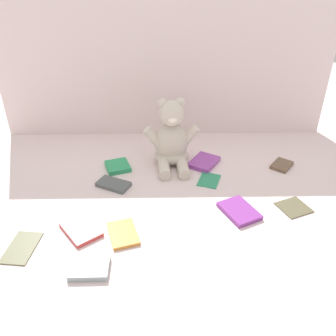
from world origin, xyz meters
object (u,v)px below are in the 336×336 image
(book_case_7, at_px, (209,180))
(book_case_10, at_px, (239,211))
(book_case_3, at_px, (113,184))
(book_case_8, at_px, (89,268))
(book_case_0, at_px, (294,207))
(book_case_6, at_px, (22,247))
(book_case_2, at_px, (204,162))
(book_case_9, at_px, (118,166))
(teddy_bear, at_px, (172,141))
(book_case_4, at_px, (123,234))
(book_case_5, at_px, (81,229))
(book_case_1, at_px, (282,165))

(book_case_7, height_order, book_case_10, book_case_10)
(book_case_10, bearing_deg, book_case_3, -46.10)
(book_case_8, xyz_separation_m, book_case_10, (0.47, 0.25, -0.00))
(book_case_0, bearing_deg, book_case_6, -10.88)
(book_case_0, height_order, book_case_2, book_case_2)
(book_case_3, bearing_deg, book_case_9, -155.23)
(teddy_bear, relative_size, book_case_4, 2.25)
(book_case_5, xyz_separation_m, book_case_10, (0.53, 0.08, 0.00))
(book_case_1, height_order, book_case_6, book_case_1)
(book_case_5, bearing_deg, book_case_10, 151.81)
(book_case_9, bearing_deg, book_case_1, 70.94)
(teddy_bear, relative_size, book_case_7, 2.79)
(book_case_9, distance_m, book_case_10, 0.54)
(book_case_8, distance_m, book_case_10, 0.53)
(book_case_2, relative_size, book_case_3, 1.04)
(book_case_10, bearing_deg, book_case_7, -93.68)
(book_case_4, distance_m, book_case_7, 0.43)
(book_case_0, height_order, book_case_7, same)
(book_case_2, relative_size, book_case_7, 1.28)
(book_case_6, bearing_deg, book_case_2, 45.31)
(book_case_7, relative_size, book_case_8, 0.91)
(book_case_0, relative_size, book_case_4, 0.80)
(book_case_4, height_order, book_case_5, book_case_5)
(book_case_2, height_order, book_case_10, book_case_2)
(teddy_bear, relative_size, book_case_5, 2.07)
(book_case_2, xyz_separation_m, book_case_8, (-0.38, -0.57, 0.00))
(book_case_6, bearing_deg, book_case_1, 32.95)
(book_case_10, bearing_deg, book_case_9, -59.28)
(book_case_1, distance_m, book_case_10, 0.38)
(book_case_1, relative_size, book_case_10, 0.68)
(book_case_5, bearing_deg, book_case_1, 169.51)
(book_case_0, bearing_deg, book_case_7, -54.96)
(book_case_5, bearing_deg, book_case_4, 134.15)
(book_case_2, bearing_deg, book_case_5, 75.08)
(book_case_10, bearing_deg, book_case_5, -16.41)
(book_case_6, bearing_deg, book_case_10, 19.50)
(book_case_0, relative_size, book_case_2, 0.78)
(book_case_4, bearing_deg, book_case_6, -7.11)
(book_case_2, xyz_separation_m, book_case_4, (-0.30, -0.43, -0.00))
(book_case_5, bearing_deg, teddy_bear, -162.73)
(book_case_0, height_order, book_case_1, book_case_1)
(book_case_8, bearing_deg, book_case_5, -161.76)
(book_case_3, distance_m, book_case_8, 0.42)
(book_case_1, xyz_separation_m, book_case_4, (-0.62, -0.40, -0.00))
(book_case_3, height_order, book_case_4, book_case_3)
(teddy_bear, distance_m, book_case_4, 0.48)
(book_case_4, bearing_deg, book_case_3, -94.43)
(book_case_1, xyz_separation_m, book_case_10, (-0.23, -0.30, 0.00))
(book_case_4, distance_m, book_case_9, 0.41)
(book_case_3, relative_size, book_case_9, 1.26)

